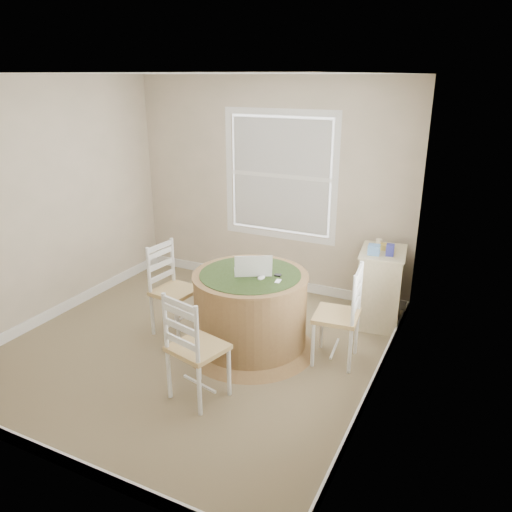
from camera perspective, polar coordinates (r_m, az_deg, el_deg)
The scene contains 14 objects.
room at distance 4.70m, azimuth -4.93°, elevation 3.96°, with size 3.64×3.64×2.64m.
round_table at distance 4.91m, azimuth -0.64°, elevation -6.03°, with size 1.30×1.30×0.80m.
chair_left at distance 5.27m, azimuth -9.23°, elevation -3.93°, with size 0.42×0.40×0.95m, color white, non-canonical shape.
chair_near at distance 4.21m, azimuth -6.66°, elevation -10.32°, with size 0.42×0.40×0.95m, color white, non-canonical shape.
chair_right at distance 4.75m, azimuth 9.19°, elevation -6.70°, with size 0.42×0.40×0.95m, color white, non-canonical shape.
laptop at distance 4.75m, azimuth -0.37°, elevation -1.69°, with size 0.45×0.44×0.24m.
mouse at distance 4.65m, azimuth 0.60°, elevation -2.49°, with size 0.06×0.10×0.03m, color white.
phone at distance 4.59m, azimuth 2.53°, elevation -2.95°, with size 0.04×0.09×0.02m, color #B7BABF.
keys at distance 4.72m, azimuth 2.50°, elevation -2.26°, with size 0.06×0.05×0.03m, color black.
corner_chest at distance 5.59m, azimuth 13.99°, elevation -3.47°, with size 0.55×0.68×0.84m.
tissue_box at distance 5.29m, azimuth 13.23°, elevation 0.68°, with size 0.12×0.12×0.10m, color #5E93D8.
box_yellow at distance 5.49m, azimuth 14.73°, elevation 1.01°, with size 0.15×0.10×0.06m, color gold.
box_blue at distance 5.29m, azimuth 15.13°, elevation 0.62°, with size 0.08×0.08×0.12m, color #303292.
cup_cream at distance 5.55m, azimuth 13.82°, elevation 1.47°, with size 0.07×0.07×0.09m, color beige.
Camera 1 is at (2.50, -3.70, 2.59)m, focal length 35.00 mm.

